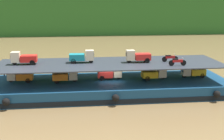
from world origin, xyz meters
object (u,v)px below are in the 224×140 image
object	(u,v)px
mini_truck_upper_mid	(82,57)
cargo_barge	(111,87)
mini_truck_upper_stern	(24,58)
motorcycle_upper_centre	(170,58)
mini_truck_lower_bow	(193,71)
motorcycle_upper_port	(177,62)
mini_truck_lower_stern	(20,76)
mini_truck_lower_aft	(66,76)
mini_truck_lower_fore	(154,74)
mini_truck_lower_mid	(110,73)
mini_truck_upper_fore	(138,56)

from	to	relation	value
mini_truck_upper_mid	cargo_barge	bearing A→B (deg)	-11.60
cargo_barge	mini_truck_upper_stern	size ratio (longest dim) A/B	9.62
cargo_barge	motorcycle_upper_centre	size ratio (longest dim) A/B	13.87
mini_truck_lower_bow	mini_truck_upper_stern	world-z (taller)	mini_truck_upper_stern
motorcycle_upper_port	mini_truck_lower_stern	bearing A→B (deg)	170.52
cargo_barge	mini_truck_lower_aft	xyz separation A→B (m)	(-4.98, 0.00, 1.44)
motorcycle_upper_port	cargo_barge	bearing A→B (deg)	161.88
mini_truck_lower_fore	mini_truck_upper_stern	world-z (taller)	mini_truck_upper_stern
mini_truck_lower_mid	mini_truck_lower_bow	distance (m)	9.68
mini_truck_lower_fore	mini_truck_upper_fore	bearing A→B (deg)	173.13
mini_truck_lower_bow	motorcycle_upper_port	size ratio (longest dim) A/B	1.44
mini_truck_lower_stern	mini_truck_lower_fore	bearing A→B (deg)	-2.71
mini_truck_lower_fore	mini_truck_upper_stern	xyz separation A→B (m)	(-14.41, 0.58, 2.00)
mini_truck_upper_mid	mini_truck_upper_fore	size ratio (longest dim) A/B	1.01
motorcycle_upper_centre	mini_truck_upper_mid	bearing A→B (deg)	176.45
mini_truck_lower_stern	motorcycle_upper_centre	bearing A→B (deg)	-1.84
mini_truck_lower_aft	motorcycle_upper_centre	xyz separation A→B (m)	(11.76, 0.02, 1.74)
mini_truck_lower_stern	mini_truck_upper_stern	world-z (taller)	mini_truck_upper_stern
mini_truck_lower_bow	mini_truck_upper_fore	distance (m)	6.91
motorcycle_upper_centre	mini_truck_lower_aft	bearing A→B (deg)	-179.91
mini_truck_lower_aft	mini_truck_upper_stern	world-z (taller)	mini_truck_upper_stern
mini_truck_upper_stern	mini_truck_lower_aft	bearing A→B (deg)	-5.46
cargo_barge	mini_truck_lower_mid	size ratio (longest dim) A/B	9.52
mini_truck_lower_mid	cargo_barge	bearing A→B (deg)	-91.89
mini_truck_lower_mid	mini_truck_lower_bow	bearing A→B (deg)	-1.09
cargo_barge	mini_truck_upper_stern	xyz separation A→B (m)	(-9.42, 0.43, 3.44)
mini_truck_lower_aft	mini_truck_upper_mid	distance (m)	2.82
mini_truck_lower_aft	mini_truck_lower_bow	size ratio (longest dim) A/B	1.00
mini_truck_lower_fore	mini_truck_upper_stern	distance (m)	14.56
motorcycle_upper_port	motorcycle_upper_centre	world-z (taller)	same
mini_truck_upper_mid	mini_truck_lower_bow	bearing A→B (deg)	-1.19
mini_truck_lower_stern	mini_truck_lower_mid	distance (m)	10.00
mini_truck_lower_aft	motorcycle_upper_centre	world-z (taller)	motorcycle_upper_centre
mini_truck_lower_aft	mini_truck_lower_mid	world-z (taller)	same
cargo_barge	mini_truck_lower_stern	distance (m)	10.10
mini_truck_lower_stern	mini_truck_lower_mid	xyz separation A→B (m)	(10.00, -0.01, 0.00)
mini_truck_lower_stern	motorcycle_upper_port	size ratio (longest dim) A/B	1.46
mini_truck_lower_aft	motorcycle_upper_port	distance (m)	12.21
mini_truck_lower_mid	mini_truck_upper_stern	bearing A→B (deg)	-179.24
motorcycle_upper_port	mini_truck_upper_stern	bearing A→B (deg)	170.65
cargo_barge	motorcycle_upper_port	bearing A→B (deg)	-18.12
mini_truck_upper_stern	mini_truck_lower_stern	bearing A→B (deg)	166.62
mini_truck_lower_stern	motorcycle_upper_centre	world-z (taller)	motorcycle_upper_centre
cargo_barge	mini_truck_upper_stern	bearing A→B (deg)	177.39
mini_truck_lower_bow	cargo_barge	bearing A→B (deg)	-177.81
mini_truck_lower_stern	mini_truck_upper_fore	xyz separation A→B (m)	(13.07, -0.48, 2.00)
mini_truck_lower_stern	mini_truck_upper_fore	size ratio (longest dim) A/B	1.00
mini_truck_upper_fore	mini_truck_lower_aft	bearing A→B (deg)	-179.44
mini_truck_upper_mid	motorcycle_upper_port	bearing A→B (deg)	-16.14
cargo_barge	mini_truck_upper_fore	bearing A→B (deg)	1.54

